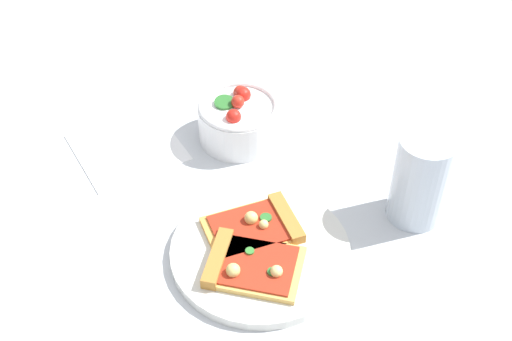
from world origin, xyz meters
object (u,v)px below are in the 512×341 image
object	(u,v)px
plate	(261,253)
salad_bowl	(239,120)
paper_napkin	(127,147)
soda_glass	(420,182)
pizza_slice_near	(258,226)
pizza_slice_far	(247,265)

from	to	relation	value
plate	salad_bowl	xyz separation A→B (m)	(-0.03, -0.25, 0.03)
salad_bowl	paper_napkin	world-z (taller)	salad_bowl
salad_bowl	paper_napkin	distance (m)	0.18
plate	salad_bowl	distance (m)	0.25
paper_napkin	soda_glass	bearing A→B (deg)	146.41
soda_glass	salad_bowl	bearing A→B (deg)	-49.20
pizza_slice_near	pizza_slice_far	bearing A→B (deg)	62.98
pizza_slice_near	salad_bowl	world-z (taller)	salad_bowl
plate	salad_bowl	size ratio (longest dim) A/B	1.89
soda_glass	paper_napkin	bearing A→B (deg)	-33.59
salad_bowl	soda_glass	size ratio (longest dim) A/B	0.93
plate	soda_glass	size ratio (longest dim) A/B	1.76
plate	salad_bowl	bearing A→B (deg)	-97.48
soda_glass	paper_napkin	distance (m)	0.46
pizza_slice_near	paper_napkin	distance (m)	0.28
paper_napkin	salad_bowl	bearing A→B (deg)	173.63
pizza_slice_far	salad_bowl	world-z (taller)	salad_bowl
pizza_slice_near	paper_napkin	xyz separation A→B (m)	(0.15, -0.23, -0.02)
plate	paper_napkin	size ratio (longest dim) A/B	1.56
pizza_slice_near	salad_bowl	size ratio (longest dim) A/B	1.02
pizza_slice_far	soda_glass	world-z (taller)	soda_glass
salad_bowl	plate	bearing A→B (deg)	82.52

